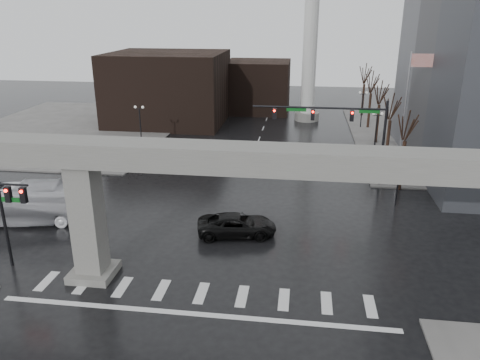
% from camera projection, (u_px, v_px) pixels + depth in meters
% --- Properties ---
extents(ground, '(160.00, 160.00, 0.00)m').
position_uv_depth(ground, '(205.00, 284.00, 28.15)').
color(ground, black).
rests_on(ground, ground).
extents(sidewalk_ne, '(28.00, 36.00, 0.15)m').
position_uv_depth(sidewalk_ne, '(468.00, 142.00, 58.38)').
color(sidewalk_ne, slate).
rests_on(sidewalk_ne, ground).
extents(sidewalk_nw, '(28.00, 36.00, 0.15)m').
position_uv_depth(sidewalk_nw, '(74.00, 129.00, 64.94)').
color(sidewalk_nw, slate).
rests_on(sidewalk_nw, ground).
extents(elevated_guideway, '(48.00, 2.60, 8.70)m').
position_uv_depth(elevated_guideway, '(224.00, 177.00, 25.64)').
color(elevated_guideway, gray).
rests_on(elevated_guideway, ground).
extents(building_far_left, '(16.00, 14.00, 10.00)m').
position_uv_depth(building_far_left, '(168.00, 88.00, 67.34)').
color(building_far_left, black).
rests_on(building_far_left, ground).
extents(building_far_mid, '(10.00, 10.00, 8.00)m').
position_uv_depth(building_far_mid, '(258.00, 86.00, 75.48)').
color(building_far_mid, black).
rests_on(building_far_mid, ground).
extents(smokestack, '(3.60, 3.60, 30.00)m').
position_uv_depth(smokestack, '(311.00, 27.00, 65.70)').
color(smokestack, silver).
rests_on(smokestack, ground).
extents(signal_mast_arm, '(12.12, 0.43, 8.00)m').
position_uv_depth(signal_mast_arm, '(342.00, 123.00, 42.54)').
color(signal_mast_arm, black).
rests_on(signal_mast_arm, ground).
extents(signal_left_pole, '(2.30, 0.30, 6.00)m').
position_uv_depth(signal_left_pole, '(10.00, 208.00, 28.77)').
color(signal_left_pole, black).
rests_on(signal_left_pole, ground).
extents(flagpole_assembly, '(2.06, 0.12, 12.00)m').
position_uv_depth(flagpole_assembly, '(409.00, 100.00, 44.15)').
color(flagpole_assembly, silver).
rests_on(flagpole_assembly, ground).
extents(lamp_right_0, '(1.22, 0.32, 5.11)m').
position_uv_depth(lamp_right_0, '(400.00, 166.00, 38.30)').
color(lamp_right_0, black).
rests_on(lamp_right_0, ground).
extents(lamp_right_1, '(1.22, 0.32, 5.11)m').
position_uv_depth(lamp_right_1, '(376.00, 127.00, 51.35)').
color(lamp_right_1, black).
rests_on(lamp_right_1, ground).
extents(lamp_right_2, '(1.22, 0.32, 5.11)m').
position_uv_depth(lamp_right_2, '(362.00, 103.00, 64.39)').
color(lamp_right_2, black).
rests_on(lamp_right_2, ground).
extents(lamp_left_0, '(1.22, 0.32, 5.11)m').
position_uv_depth(lamp_left_0, '(88.00, 154.00, 41.71)').
color(lamp_left_0, black).
rests_on(lamp_left_0, ground).
extents(lamp_left_1, '(1.22, 0.32, 5.11)m').
position_uv_depth(lamp_left_1, '(140.00, 120.00, 54.75)').
color(lamp_left_1, black).
rests_on(lamp_left_1, ground).
extents(lamp_left_2, '(1.22, 0.32, 5.11)m').
position_uv_depth(lamp_left_2, '(172.00, 99.00, 67.80)').
color(lamp_left_2, black).
rests_on(lamp_left_2, ground).
extents(tree_right_0, '(1.09, 1.58, 7.50)m').
position_uv_depth(tree_right_0, '(403.00, 160.00, 42.15)').
color(tree_right_0, black).
rests_on(tree_right_0, ground).
extents(tree_right_1, '(1.09, 1.61, 7.67)m').
position_uv_depth(tree_right_1, '(388.00, 137.00, 49.58)').
color(tree_right_1, black).
rests_on(tree_right_1, ground).
extents(tree_right_2, '(1.10, 1.63, 7.85)m').
position_uv_depth(tree_right_2, '(378.00, 120.00, 57.01)').
color(tree_right_2, black).
rests_on(tree_right_2, ground).
extents(tree_right_3, '(1.11, 1.66, 8.02)m').
position_uv_depth(tree_right_3, '(370.00, 107.00, 64.44)').
color(tree_right_3, black).
rests_on(tree_right_3, ground).
extents(tree_right_4, '(1.12, 1.69, 8.19)m').
position_uv_depth(tree_right_4, '(363.00, 97.00, 71.87)').
color(tree_right_4, black).
rests_on(tree_right_4, ground).
extents(pickup_truck, '(6.09, 3.59, 1.59)m').
position_uv_depth(pickup_truck, '(237.00, 225.00, 34.01)').
color(pickup_truck, black).
rests_on(pickup_truck, ground).
extents(city_bus, '(11.58, 4.50, 3.15)m').
position_uv_depth(city_bus, '(25.00, 203.00, 35.87)').
color(city_bus, silver).
rests_on(city_bus, ground).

